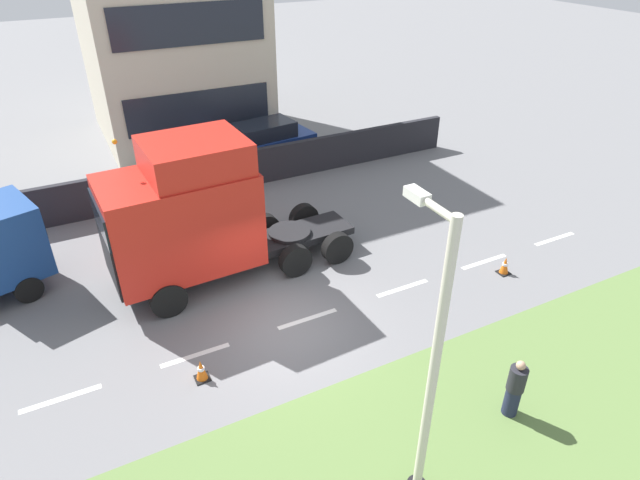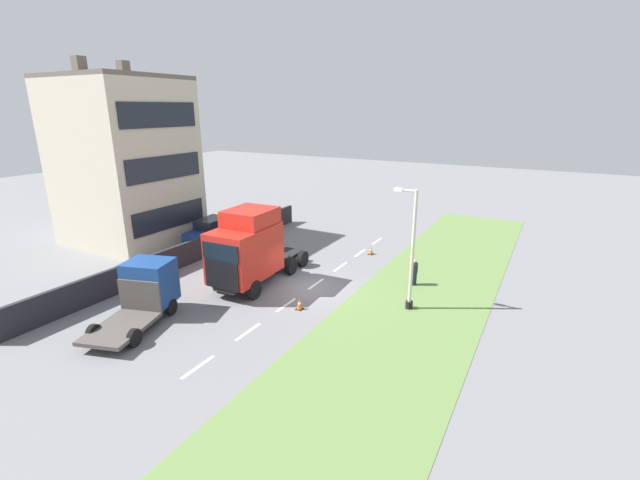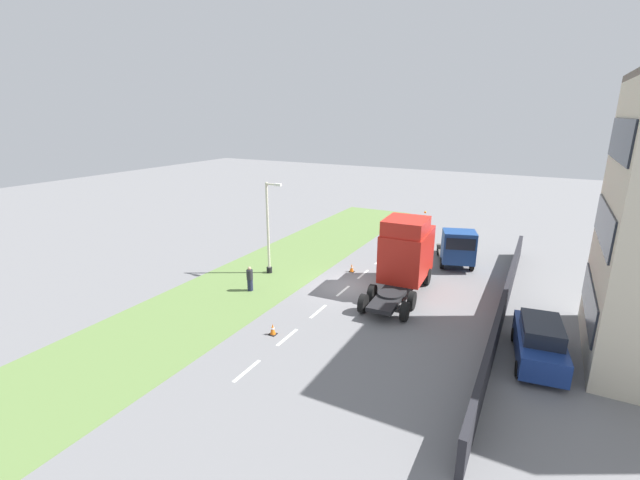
{
  "view_description": "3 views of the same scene",
  "coord_description": "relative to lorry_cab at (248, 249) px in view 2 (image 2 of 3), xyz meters",
  "views": [
    {
      "loc": [
        -10.54,
        4.27,
        9.62
      ],
      "look_at": [
        0.59,
        -1.39,
        2.08
      ],
      "focal_mm": 30.0,
      "sensor_mm": 36.0,
      "label": 1
    },
    {
      "loc": [
        -11.41,
        19.48,
        9.91
      ],
      "look_at": [
        -0.19,
        -0.83,
        2.69
      ],
      "focal_mm": 24.0,
      "sensor_mm": 36.0,
      "label": 2
    },
    {
      "loc": [
        10.11,
        -22.74,
        10.43
      ],
      "look_at": [
        -1.5,
        -0.88,
        3.09
      ],
      "focal_mm": 24.0,
      "sensor_mm": 36.0,
      "label": 3
    }
  ],
  "objects": [
    {
      "name": "ground_plane",
      "position": [
        -3.15,
        -1.45,
        -2.28
      ],
      "size": [
        120.0,
        120.0,
        0.0
      ],
      "primitive_type": "plane",
      "color": "slate",
      "rests_on": "ground"
    },
    {
      "name": "grass_verge",
      "position": [
        -9.15,
        -1.45,
        -2.27
      ],
      "size": [
        7.0,
        44.0,
        0.01
      ],
      "color": "#607F42",
      "rests_on": "ground"
    },
    {
      "name": "lane_markings",
      "position": [
        -3.15,
        -2.15,
        -2.28
      ],
      "size": [
        0.16,
        21.0,
        0.0
      ],
      "color": "white",
      "rests_on": "ground"
    },
    {
      "name": "boundary_wall",
      "position": [
        5.85,
        -1.45,
        -1.52
      ],
      "size": [
        0.25,
        24.0,
        1.52
      ],
      "color": "#232328",
      "rests_on": "ground"
    },
    {
      "name": "building_block",
      "position": [
        13.53,
        -2.95,
        3.77
      ],
      "size": [
        8.3,
        7.53,
        13.18
      ],
      "color": "beige",
      "rests_on": "ground"
    },
    {
      "name": "lorry_cab",
      "position": [
        0.0,
        0.0,
        0.0
      ],
      "size": [
        2.91,
        7.71,
        4.66
      ],
      "rotation": [
        0.0,
        0.0,
        0.04
      ],
      "color": "black",
      "rests_on": "ground"
    },
    {
      "name": "flatbed_truck",
      "position": [
        2.11,
        5.38,
        -0.84
      ],
      "size": [
        3.57,
        5.49,
        2.75
      ],
      "rotation": [
        0.0,
        0.0,
        3.44
      ],
      "color": "navy",
      "rests_on": "ground"
    },
    {
      "name": "parked_car",
      "position": [
        7.63,
        -5.18,
        -1.33
      ],
      "size": [
        2.4,
        4.83,
        1.93
      ],
      "rotation": [
        0.0,
        0.0,
        0.13
      ],
      "color": "navy",
      "rests_on": "ground"
    },
    {
      "name": "lamp_post",
      "position": [
        -8.84,
        -1.68,
        0.51
      ],
      "size": [
        1.31,
        0.37,
        6.2
      ],
      "color": "black",
      "rests_on": "ground"
    },
    {
      "name": "pedestrian",
      "position": [
        -8.2,
        -4.78,
        -1.52
      ],
      "size": [
        0.39,
        0.39,
        1.56
      ],
      "color": "#1E233D",
      "rests_on": "ground"
    },
    {
      "name": "traffic_cone_lead",
      "position": [
        -3.93,
        -8.65,
        -2.0
      ],
      "size": [
        0.36,
        0.36,
        0.58
      ],
      "color": "black",
      "rests_on": "ground"
    },
    {
      "name": "traffic_cone_trailing",
      "position": [
        -4.03,
        1.12,
        -2.0
      ],
      "size": [
        0.36,
        0.36,
        0.58
      ],
      "color": "black",
      "rests_on": "ground"
    }
  ]
}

